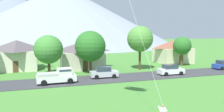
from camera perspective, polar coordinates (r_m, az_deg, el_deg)
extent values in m
cube|color=#38383D|center=(33.06, -2.31, -5.95)|extent=(160.00, 6.17, 0.08)
cone|color=gray|center=(134.92, -12.75, 10.37)|extent=(129.76, 129.76, 34.44)
cone|color=slate|center=(168.33, -23.66, 8.80)|extent=(139.46, 139.46, 32.41)
cube|color=beige|center=(52.92, 15.57, 0.20)|extent=(7.28, 6.55, 3.36)
pyramid|color=brown|center=(52.72, 15.66, 3.01)|extent=(7.87, 7.07, 1.85)
cube|color=brown|center=(50.31, 17.64, -0.95)|extent=(0.90, 0.06, 2.00)
cube|color=beige|center=(43.05, -7.93, -0.99)|extent=(7.84, 7.23, 3.32)
pyramid|color=#564C51|center=(42.80, -7.98, 2.42)|extent=(8.47, 7.81, 1.82)
cube|color=brown|center=(39.60, -6.96, -2.56)|extent=(0.90, 0.06, 2.00)
cube|color=beige|center=(45.07, -23.48, -0.95)|extent=(7.14, 7.26, 3.59)
pyramid|color=#564C51|center=(44.84, -23.63, 2.58)|extent=(7.71, 7.84, 1.97)
cube|color=brown|center=(41.57, -23.87, -2.63)|extent=(0.90, 0.06, 2.00)
cylinder|color=#4C3823|center=(37.54, -16.11, -2.89)|extent=(0.44, 0.44, 2.45)
sphere|color=#3D7F33|center=(37.20, -16.25, 1.67)|extent=(4.72, 4.72, 4.72)
cylinder|color=#4C3823|center=(41.37, 7.25, -0.81)|extent=(0.44, 0.44, 3.98)
sphere|color=#4C8938|center=(41.09, 7.33, 4.46)|extent=(4.84, 4.84, 4.84)
cylinder|color=brown|center=(48.04, 17.72, -0.79)|extent=(0.44, 0.44, 2.80)
sphere|color=#286623|center=(47.80, 17.83, 2.57)|extent=(3.79, 3.79, 3.79)
cylinder|color=#4C3823|center=(37.71, -5.64, -2.46)|extent=(0.44, 0.44, 2.67)
sphere|color=#286623|center=(37.36, -5.69, 2.56)|extent=(5.26, 5.26, 5.26)
cube|color=#2847A8|center=(46.58, 27.15, -2.29)|extent=(4.22, 1.86, 0.80)
cube|color=#2D3847|center=(46.38, 27.07, -1.39)|extent=(2.22, 1.61, 0.68)
cylinder|color=black|center=(46.31, 25.16, -2.59)|extent=(0.64, 0.25, 0.64)
cylinder|color=black|center=(45.03, 26.78, -2.90)|extent=(0.64, 0.25, 0.64)
cube|color=white|center=(37.24, 15.09, -3.78)|extent=(4.28, 2.00, 0.80)
cube|color=#2D3847|center=(37.05, 14.92, -2.67)|extent=(2.27, 1.69, 0.68)
cylinder|color=black|center=(38.76, 16.11, -3.85)|extent=(0.65, 0.27, 0.64)
cylinder|color=black|center=(37.23, 17.59, -4.30)|extent=(0.65, 0.27, 0.64)
cylinder|color=black|center=(37.43, 12.57, -4.10)|extent=(0.65, 0.27, 0.64)
cylinder|color=black|center=(35.84, 13.96, -4.59)|extent=(0.65, 0.27, 0.64)
cube|color=#B7BCC1|center=(33.64, -2.09, -4.63)|extent=(4.27, 1.98, 0.80)
cube|color=#2D3847|center=(33.48, -2.35, -3.39)|extent=(2.27, 1.68, 0.68)
cylinder|color=black|center=(34.90, -0.29, -4.70)|extent=(0.65, 0.27, 0.64)
cylinder|color=black|center=(33.17, 0.56, -5.27)|extent=(0.65, 0.27, 0.64)
cylinder|color=black|center=(34.29, -4.66, -4.91)|extent=(0.65, 0.27, 0.64)
cylinder|color=black|center=(32.52, -4.03, -5.52)|extent=(0.65, 0.27, 0.64)
cube|color=white|center=(30.91, -14.31, -5.64)|extent=(5.28, 2.22, 0.84)
cube|color=white|center=(30.88, -12.32, -3.96)|extent=(1.98, 1.92, 0.90)
cube|color=#2D3847|center=(30.84, -12.33, -3.46)|extent=(1.69, 1.95, 0.28)
cube|color=#B7B7B7|center=(30.69, -16.48, -4.65)|extent=(2.78, 2.07, 0.36)
cylinder|color=black|center=(32.18, -11.48, -5.64)|extent=(0.77, 0.31, 0.76)
cylinder|color=black|center=(30.21, -10.85, -6.40)|extent=(0.77, 0.31, 0.76)
cylinder|color=black|center=(31.83, -17.56, -5.94)|extent=(0.77, 0.31, 0.76)
cylinder|color=black|center=(29.84, -17.34, -6.73)|extent=(0.77, 0.31, 0.76)
cube|color=white|center=(17.14, 13.11, -13.80)|extent=(0.36, 0.22, 0.58)
sphere|color=#9E7051|center=(17.01, 13.14, -12.53)|extent=(0.21, 0.21, 0.21)
cylinder|color=white|center=(17.03, 12.36, -13.41)|extent=(0.18, 0.55, 0.37)
cylinder|color=white|center=(17.25, 13.65, -13.19)|extent=(0.18, 0.55, 0.37)
cylinder|color=silver|center=(17.27, 6.98, 6.82)|extent=(2.33, 3.86, 11.28)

